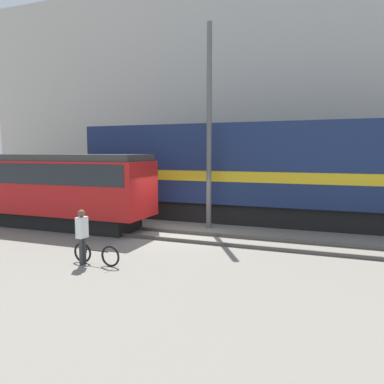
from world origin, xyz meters
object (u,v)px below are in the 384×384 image
Objects in this scene: bicycle at (96,254)px; utility_pole_center at (209,128)px; streetcar at (36,185)px; person at (82,231)px; freight_locomotive at (271,171)px.

utility_pole_center reaches higher than bicycle.
streetcar reaches higher than person.
utility_pole_center is (7.94, 2.31, 2.66)m from streetcar.
utility_pole_center is (-2.46, -2.31, 2.05)m from freight_locomotive.
person is at bearing -162.43° from bicycle.
freight_locomotive reaches higher than person.
utility_pole_center is (1.86, 6.82, 3.55)m from person.
person is (-4.32, -9.13, -1.50)m from freight_locomotive.
bicycle is at bearing 17.57° from person.
freight_locomotive is 11.02× the size of person.
freight_locomotive is at bearing 64.68° from person.
streetcar is 6.75× the size of bicycle.
streetcar is at bearing 143.40° from person.
utility_pole_center reaches higher than freight_locomotive.
freight_locomotive reaches higher than bicycle.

